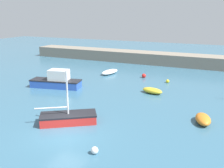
% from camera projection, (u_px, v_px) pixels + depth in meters
% --- Properties ---
extents(ground_plane, '(120.00, 120.00, 0.20)m').
position_uv_depth(ground_plane, '(66.00, 134.00, 17.60)').
color(ground_plane, '#38667F').
extents(harbor_breakwater, '(47.88, 3.86, 1.83)m').
position_uv_depth(harbor_breakwater, '(161.00, 59.00, 41.64)').
color(harbor_breakwater, gray).
rests_on(harbor_breakwater, ground_plane).
extents(fishing_dinghy_green, '(1.59, 2.36, 0.66)m').
position_uv_depth(fishing_dinghy_green, '(203.00, 119.00, 19.12)').
color(fishing_dinghy_green, orange).
rests_on(fishing_dinghy_green, ground_plane).
extents(sailboat_twin_hulled, '(4.42, 3.67, 4.11)m').
position_uv_depth(sailboat_twin_hulled, '(68.00, 118.00, 19.14)').
color(sailboat_twin_hulled, red).
rests_on(sailboat_twin_hulled, ground_plane).
extents(dinghy_near_pier, '(2.46, 1.58, 0.60)m').
position_uv_depth(dinghy_near_pier, '(152.00, 91.00, 26.31)').
color(dinghy_near_pier, yellow).
rests_on(dinghy_near_pier, ground_plane).
extents(rowboat_white_midwater, '(1.92, 3.50, 0.56)m').
position_uv_depth(rowboat_white_midwater, '(110.00, 72.00, 34.94)').
color(rowboat_white_midwater, white).
rests_on(rowboat_white_midwater, ground_plane).
extents(motorboat_grey_hull, '(5.99, 2.91, 2.07)m').
position_uv_depth(motorboat_grey_hull, '(57.00, 81.00, 28.33)').
color(motorboat_grey_hull, '#2D56B7').
rests_on(motorboat_grey_hull, ground_plane).
extents(mooring_buoy_white, '(0.46, 0.46, 0.46)m').
position_uv_depth(mooring_buoy_white, '(95.00, 150.00, 14.93)').
color(mooring_buoy_white, white).
rests_on(mooring_buoy_white, ground_plane).
extents(mooring_buoy_yellow, '(0.41, 0.41, 0.41)m').
position_uv_depth(mooring_buoy_yellow, '(168.00, 81.00, 30.37)').
color(mooring_buoy_yellow, yellow).
rests_on(mooring_buoy_yellow, ground_plane).
extents(mooring_buoy_red, '(0.55, 0.55, 0.55)m').
position_uv_depth(mooring_buoy_red, '(144.00, 76.00, 32.75)').
color(mooring_buoy_red, red).
rests_on(mooring_buoy_red, ground_plane).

